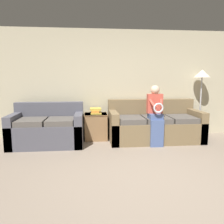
% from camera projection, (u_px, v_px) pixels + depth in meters
% --- Properties ---
extents(ground_plane, '(14.00, 14.00, 0.00)m').
position_uv_depth(ground_plane, '(155.00, 188.00, 2.81)').
color(ground_plane, gray).
extents(wall_back, '(7.60, 0.06, 2.55)m').
position_uv_depth(wall_back, '(124.00, 84.00, 5.30)').
color(wall_back, '#BCB293').
rests_on(wall_back, ground_plane).
extents(couch_main, '(2.06, 0.94, 0.92)m').
position_uv_depth(couch_main, '(154.00, 126.00, 5.01)').
color(couch_main, brown).
rests_on(couch_main, ground_plane).
extents(couch_side, '(1.49, 0.88, 0.88)m').
position_uv_depth(couch_side, '(48.00, 129.00, 4.66)').
color(couch_side, '#4C4C56').
rests_on(couch_side, ground_plane).
extents(child_left_seated, '(0.33, 0.39, 1.26)m').
position_uv_depth(child_left_seated, '(156.00, 113.00, 4.56)').
color(child_left_seated, '#475B8E').
rests_on(child_left_seated, ground_plane).
extents(side_shelf, '(0.53, 0.50, 0.60)m').
position_uv_depth(side_shelf, '(96.00, 126.00, 5.09)').
color(side_shelf, olive).
rests_on(side_shelf, ground_plane).
extents(book_stack, '(0.26, 0.31, 0.13)m').
position_uv_depth(book_stack, '(96.00, 111.00, 5.03)').
color(book_stack, gold).
rests_on(book_stack, side_shelf).
extents(floor_lamp, '(0.38, 0.38, 1.62)m').
position_uv_depth(floor_lamp, '(202.00, 79.00, 5.21)').
color(floor_lamp, '#2D2B28').
rests_on(floor_lamp, ground_plane).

